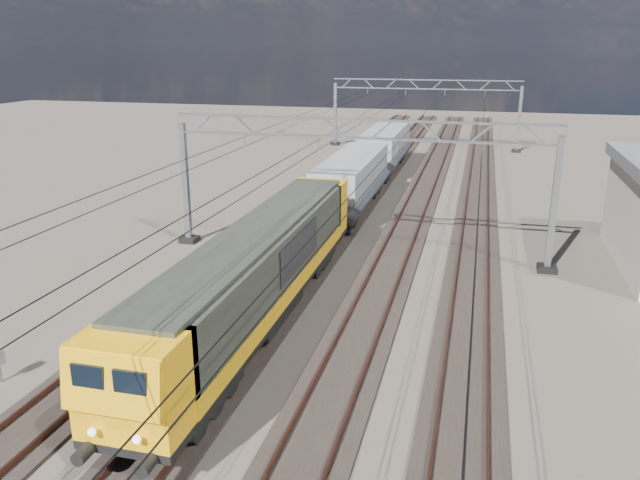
% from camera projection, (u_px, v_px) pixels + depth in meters
% --- Properties ---
extents(ground, '(160.00, 160.00, 0.00)m').
position_uv_depth(ground, '(339.00, 283.00, 28.99)').
color(ground, '#2C2621').
rests_on(ground, ground).
extents(track_outer_west, '(2.60, 140.00, 0.30)m').
position_uv_depth(track_outer_west, '(219.00, 270.00, 30.40)').
color(track_outer_west, black).
rests_on(track_outer_west, ground).
extents(track_loco, '(2.60, 140.00, 0.30)m').
position_uv_depth(track_loco, '(298.00, 277.00, 29.45)').
color(track_loco, black).
rests_on(track_loco, ground).
extents(track_inner_east, '(2.60, 140.00, 0.30)m').
position_uv_depth(track_inner_east, '(381.00, 285.00, 28.49)').
color(track_inner_east, black).
rests_on(track_inner_east, ground).
extents(track_outer_east, '(2.60, 140.00, 0.30)m').
position_uv_depth(track_outer_east, '(471.00, 293.00, 27.54)').
color(track_outer_east, black).
rests_on(track_outer_east, ground).
extents(catenary_gantry_mid, '(19.90, 0.90, 7.11)m').
position_uv_depth(catenary_gantry_mid, '(357.00, 183.00, 31.51)').
color(catenary_gantry_mid, gray).
rests_on(catenary_gantry_mid, ground).
extents(catenary_gantry_far, '(19.90, 0.90, 7.11)m').
position_uv_depth(catenary_gantry_far, '(424.00, 111.00, 64.75)').
color(catenary_gantry_far, gray).
rests_on(catenary_gantry_far, ground).
extents(overhead_wires, '(12.03, 140.00, 0.53)m').
position_uv_depth(overhead_wires, '(372.00, 135.00, 34.64)').
color(overhead_wires, black).
rests_on(overhead_wires, ground).
extents(locomotive, '(2.76, 21.10, 3.62)m').
position_uv_depth(locomotive, '(259.00, 269.00, 24.02)').
color(locomotive, black).
rests_on(locomotive, ground).
extents(hopper_wagon_lead, '(3.38, 13.00, 3.25)m').
position_uv_depth(hopper_wagon_lead, '(352.00, 179.00, 40.38)').
color(hopper_wagon_lead, black).
rests_on(hopper_wagon_lead, ground).
extents(hopper_wagon_mid, '(3.38, 13.00, 3.25)m').
position_uv_depth(hopper_wagon_mid, '(385.00, 146.00, 53.49)').
color(hopper_wagon_mid, black).
rests_on(hopper_wagon_mid, ground).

